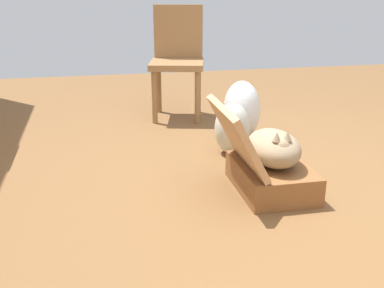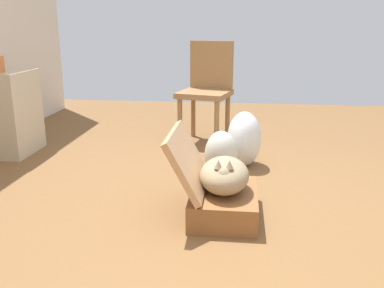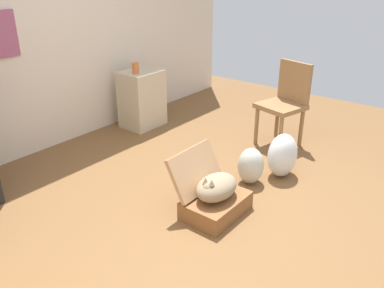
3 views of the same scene
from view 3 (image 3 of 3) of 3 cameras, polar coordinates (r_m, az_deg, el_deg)
ground_plane at (r=3.23m, az=1.09°, el=-11.15°), size 7.68×7.68×0.00m
wall_back at (r=4.42m, az=-23.60°, el=14.90°), size 6.40×0.15×2.60m
suitcase_base at (r=3.30m, az=3.47°, el=-8.79°), size 0.54×0.38×0.15m
suitcase_lid at (r=3.28m, az=0.56°, el=-3.84°), size 0.54×0.21×0.35m
cat at (r=3.20m, az=3.49°, el=-6.20°), size 0.49×0.28×0.22m
plastic_bag_white at (r=3.73m, az=8.42°, el=-3.11°), size 0.25×0.24×0.35m
plastic_bag_clear at (r=3.89m, az=12.86°, el=-1.59°), size 0.34×0.26×0.43m
side_table at (r=5.02m, az=-7.20°, el=6.44°), size 0.49×0.39×0.70m
vase_tall at (r=4.80m, az=-8.12°, el=10.73°), size 0.08×0.08×0.13m
chair at (r=4.52m, az=13.27°, el=6.05°), size 0.53×0.53×0.93m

